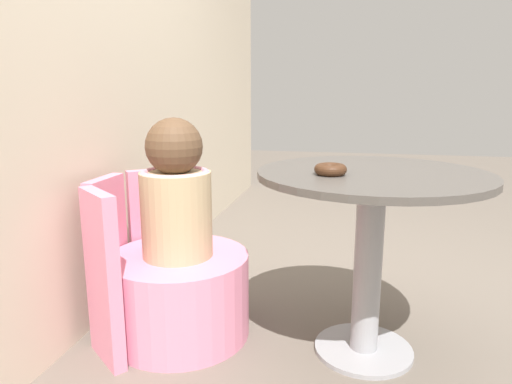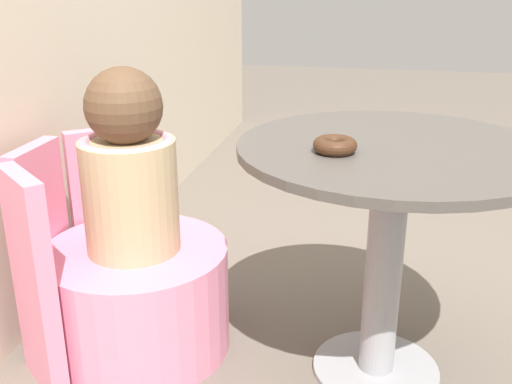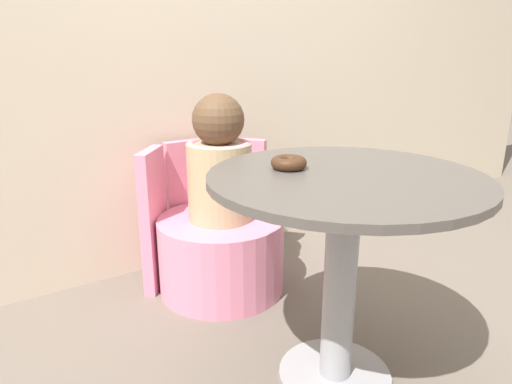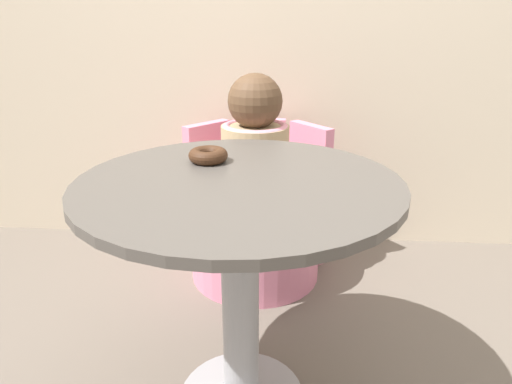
{
  "view_description": "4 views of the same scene",
  "coord_description": "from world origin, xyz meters",
  "px_view_note": "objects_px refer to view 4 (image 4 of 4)",
  "views": [
    {
      "loc": [
        -1.68,
        0.05,
        0.98
      ],
      "look_at": [
        -0.08,
        0.39,
        0.62
      ],
      "focal_mm": 32.0,
      "sensor_mm": 36.0,
      "label": 1
    },
    {
      "loc": [
        -1.58,
        0.01,
        1.13
      ],
      "look_at": [
        -0.06,
        0.34,
        0.56
      ],
      "focal_mm": 42.0,
      "sensor_mm": 36.0,
      "label": 2
    },
    {
      "loc": [
        -0.97,
        -0.95,
        1.05
      ],
      "look_at": [
        -0.08,
        0.39,
        0.55
      ],
      "focal_mm": 32.0,
      "sensor_mm": 36.0,
      "label": 3
    },
    {
      "loc": [
        0.09,
        -1.09,
        1.08
      ],
      "look_at": [
        -0.02,
        0.35,
        0.53
      ],
      "focal_mm": 32.0,
      "sensor_mm": 36.0,
      "label": 4
    }
  ],
  "objects_px": {
    "child_figure": "(255,146)",
    "round_table": "(240,240)",
    "donut": "(208,155)",
    "tub_chair": "(255,239)"
  },
  "relations": [
    {
      "from": "round_table",
      "to": "donut",
      "type": "relative_size",
      "value": 7.45
    },
    {
      "from": "tub_chair",
      "to": "round_table",
      "type": "bearing_deg",
      "value": -88.75
    },
    {
      "from": "round_table",
      "to": "tub_chair",
      "type": "xyz_separation_m",
      "value": [
        -0.02,
        0.74,
        -0.37
      ]
    },
    {
      "from": "tub_chair",
      "to": "donut",
      "type": "bearing_deg",
      "value": -98.18
    },
    {
      "from": "child_figure",
      "to": "round_table",
      "type": "bearing_deg",
      "value": -88.75
    },
    {
      "from": "tub_chair",
      "to": "donut",
      "type": "xyz_separation_m",
      "value": [
        -0.09,
        -0.6,
        0.55
      ]
    },
    {
      "from": "donut",
      "to": "round_table",
      "type": "bearing_deg",
      "value": -54.97
    },
    {
      "from": "tub_chair",
      "to": "child_figure",
      "type": "bearing_deg",
      "value": -93.58
    },
    {
      "from": "round_table",
      "to": "tub_chair",
      "type": "bearing_deg",
      "value": 91.25
    },
    {
      "from": "round_table",
      "to": "tub_chair",
      "type": "relative_size",
      "value": 1.46
    }
  ]
}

